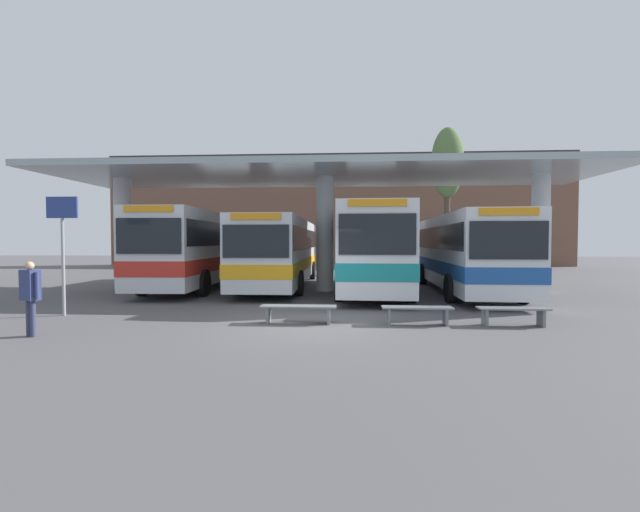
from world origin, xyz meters
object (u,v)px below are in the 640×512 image
at_px(waiting_bench_near_pillar, 417,311).
at_px(info_sign_platform, 63,232).
at_px(transit_bus_right_bay, 373,247).
at_px(waiting_bench_mid_platform, 513,312).
at_px(transit_bus_center_bay, 282,249).
at_px(poplar_tree_behind_left, 447,166).
at_px(transit_bus_left_bay, 200,247).
at_px(pedestrian_waiting, 30,291).
at_px(waiting_bench_far_platform, 298,310).
at_px(transit_bus_far_right_bay, 463,250).

xyz_separation_m(waiting_bench_near_pillar, info_sign_platform, (-9.79, 0.72, 2.03)).
distance_m(transit_bus_right_bay, waiting_bench_mid_platform, 8.00).
distance_m(transit_bus_center_bay, poplar_tree_behind_left, 14.32).
xyz_separation_m(transit_bus_center_bay, waiting_bench_near_pillar, (4.87, -9.38, -1.38)).
distance_m(transit_bus_left_bay, poplar_tree_behind_left, 17.52).
bearing_deg(waiting_bench_near_pillar, transit_bus_center_bay, 117.45).
relative_size(transit_bus_left_bay, waiting_bench_near_pillar, 6.10).
distance_m(transit_bus_left_bay, transit_bus_right_bay, 7.94).
distance_m(pedestrian_waiting, poplar_tree_behind_left, 25.15).
bearing_deg(waiting_bench_mid_platform, info_sign_platform, 176.63).
height_order(waiting_bench_far_platform, pedestrian_waiting, pedestrian_waiting).
height_order(info_sign_platform, poplar_tree_behind_left, poplar_tree_behind_left).
bearing_deg(info_sign_platform, waiting_bench_near_pillar, -4.18).
bearing_deg(poplar_tree_behind_left, transit_bus_right_bay, -116.73).
height_order(transit_bus_center_bay, pedestrian_waiting, transit_bus_center_bay).
xyz_separation_m(waiting_bench_near_pillar, pedestrian_waiting, (-8.76, -1.89, 0.67)).
relative_size(transit_bus_center_bay, waiting_bench_far_platform, 6.41).
bearing_deg(transit_bus_right_bay, transit_bus_center_bay, -24.97).
relative_size(transit_bus_center_bay, transit_bus_right_bay, 1.18).
relative_size(waiting_bench_mid_platform, poplar_tree_behind_left, 0.18).
height_order(waiting_bench_near_pillar, waiting_bench_mid_platform, same).
distance_m(transit_bus_right_bay, poplar_tree_behind_left, 13.48).
bearing_deg(waiting_bench_far_platform, waiting_bench_near_pillar, 0.00).
height_order(transit_bus_center_bay, transit_bus_far_right_bay, transit_bus_far_right_bay).
relative_size(transit_bus_left_bay, poplar_tree_behind_left, 1.11).
distance_m(waiting_bench_mid_platform, poplar_tree_behind_left, 19.71).
distance_m(transit_bus_right_bay, waiting_bench_far_platform, 7.76).
xyz_separation_m(transit_bus_far_right_bay, pedestrian_waiting, (-11.83, -9.22, -0.73)).
bearing_deg(waiting_bench_mid_platform, pedestrian_waiting, -170.37).
xyz_separation_m(transit_bus_far_right_bay, waiting_bench_far_platform, (-6.08, -7.33, -1.40)).
distance_m(transit_bus_right_bay, pedestrian_waiting, 12.22).
bearing_deg(poplar_tree_behind_left, transit_bus_center_bay, -137.58).
distance_m(waiting_bench_far_platform, pedestrian_waiting, 6.09).
height_order(transit_bus_far_right_bay, poplar_tree_behind_left, poplar_tree_behind_left).
bearing_deg(pedestrian_waiting, transit_bus_right_bay, 72.76).
height_order(waiting_bench_mid_platform, info_sign_platform, info_sign_platform).
height_order(transit_bus_center_bay, waiting_bench_near_pillar, transit_bus_center_bay).
relative_size(transit_bus_center_bay, waiting_bench_mid_platform, 7.30).
distance_m(waiting_bench_mid_platform, waiting_bench_far_platform, 5.38).
bearing_deg(poplar_tree_behind_left, waiting_bench_mid_platform, -97.89).
xyz_separation_m(transit_bus_right_bay, transit_bus_far_right_bay, (3.75, 0.09, -0.14)).
bearing_deg(transit_bus_center_bay, poplar_tree_behind_left, -138.23).
bearing_deg(transit_bus_right_bay, waiting_bench_mid_platform, 114.92).
bearing_deg(transit_bus_center_bay, waiting_bench_near_pillar, 116.80).
relative_size(transit_bus_far_right_bay, waiting_bench_near_pillar, 6.25).
bearing_deg(transit_bus_center_bay, info_sign_platform, 59.78).
bearing_deg(info_sign_platform, pedestrian_waiting, -68.36).
relative_size(waiting_bench_far_platform, info_sign_platform, 0.58).
xyz_separation_m(waiting_bench_near_pillar, poplar_tree_behind_left, (4.90, 18.31, 6.82)).
xyz_separation_m(waiting_bench_near_pillar, waiting_bench_far_platform, (-3.01, -0.00, 0.01)).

